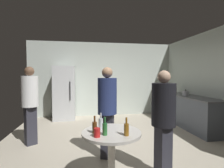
{
  "coord_description": "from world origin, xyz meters",
  "views": [
    {
      "loc": [
        -0.75,
        -3.89,
        1.49
      ],
      "look_at": [
        -0.1,
        0.03,
        1.3
      ],
      "focal_mm": 28.1,
      "sensor_mm": 36.0,
      "label": 1
    }
  ],
  "objects": [
    {
      "name": "refrigerator",
      "position": [
        -1.37,
        2.2,
        0.9
      ],
      "size": [
        0.7,
        0.68,
        1.8
      ],
      "color": "silver",
      "rests_on": "ground_plane"
    },
    {
      "name": "beer_bottle_green",
      "position": [
        -0.48,
        -1.72,
        0.82
      ],
      "size": [
        0.06,
        0.06,
        0.23
      ],
      "color": "#26662D",
      "rests_on": "foreground_table"
    },
    {
      "name": "wall_back",
      "position": [
        0.0,
        2.63,
        1.35
      ],
      "size": [
        5.32,
        0.06,
        2.7
      ],
      "primitive_type": "cube",
      "color": "beige",
      "rests_on": "ground_plane"
    },
    {
      "name": "ground_plane",
      "position": [
        0.0,
        0.0,
        -0.05
      ],
      "size": [
        5.2,
        5.2,
        0.1
      ],
      "primitive_type": "cube",
      "color": "#B2A893"
    },
    {
      "name": "person_in_black_shirt",
      "position": [
        0.39,
        -1.56,
        0.91
      ],
      "size": [
        0.38,
        0.38,
        1.56
      ],
      "rotation": [
        0.0,
        0.0,
        -3.01
      ],
      "color": "#2D2D38",
      "rests_on": "ground_plane"
    },
    {
      "name": "wine_bottle_on_counter",
      "position": [
        2.26,
        1.44,
        1.02
      ],
      "size": [
        0.08,
        0.08,
        0.31
      ],
      "color": "#3F141E",
      "rests_on": "kitchen_counter"
    },
    {
      "name": "person_in_white_shirt",
      "position": [
        -1.87,
        0.06,
        0.98
      ],
      "size": [
        0.47,
        0.47,
        1.68
      ],
      "rotation": [
        0.0,
        0.0,
        -0.95
      ],
      "color": "#2D2D38",
      "rests_on": "ground_plane"
    },
    {
      "name": "beer_bottle_clear",
      "position": [
        -0.51,
        -1.46,
        0.82
      ],
      "size": [
        0.06,
        0.06,
        0.23
      ],
      "color": "silver",
      "rests_on": "foreground_table"
    },
    {
      "name": "person_in_navy_shirt",
      "position": [
        -0.32,
        -0.81,
        0.96
      ],
      "size": [
        0.43,
        0.43,
        1.64
      ],
      "rotation": [
        0.0,
        0.0,
        -1.92
      ],
      "color": "#2D2D38",
      "rests_on": "ground_plane"
    },
    {
      "name": "beer_bottle_brown",
      "position": [
        -0.61,
        -1.63,
        0.82
      ],
      "size": [
        0.06,
        0.06,
        0.23
      ],
      "color": "#593314",
      "rests_on": "foreground_table"
    },
    {
      "name": "foreground_table",
      "position": [
        -0.38,
        -1.59,
        0.63
      ],
      "size": [
        0.8,
        0.8,
        0.73
      ],
      "color": "beige",
      "rests_on": "ground_plane"
    },
    {
      "name": "beer_bottle_amber",
      "position": [
        -0.22,
        -1.78,
        0.82
      ],
      "size": [
        0.06,
        0.06,
        0.23
      ],
      "color": "#8C5919",
      "rests_on": "foreground_table"
    },
    {
      "name": "kettle",
      "position": [
        2.23,
        0.81,
        0.97
      ],
      "size": [
        0.24,
        0.17,
        0.18
      ],
      "color": "#B2B2B7",
      "rests_on": "kitchen_counter"
    },
    {
      "name": "plastic_cup_red",
      "position": [
        -0.59,
        -1.77,
        0.79
      ],
      "size": [
        0.08,
        0.08,
        0.11
      ],
      "primitive_type": "cylinder",
      "color": "red",
      "rests_on": "foreground_table"
    },
    {
      "name": "kitchen_counter",
      "position": [
        2.28,
        0.65,
        0.45
      ],
      "size": [
        0.64,
        2.24,
        0.9
      ],
      "color": "#4C515B",
      "rests_on": "ground_plane"
    },
    {
      "name": "wall_side_right",
      "position": [
        2.63,
        0.0,
        1.35
      ],
      "size": [
        0.06,
        5.2,
        2.7
      ],
      "primitive_type": "cube",
      "color": "beige",
      "rests_on": "ground_plane"
    }
  ]
}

